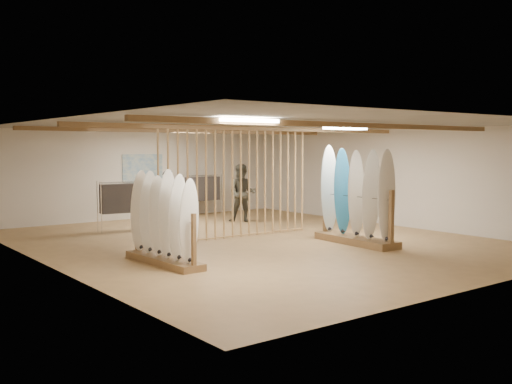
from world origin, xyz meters
TOP-DOWN VIEW (x-y plane):
  - floor at (0.00, 0.00)m, footprint 12.00×12.00m
  - ceiling at (0.00, 0.00)m, footprint 12.00×12.00m
  - wall_back at (0.00, 6.00)m, footprint 12.00×0.00m
  - wall_front at (0.00, -6.00)m, footprint 12.00×0.00m
  - wall_left at (-5.00, 0.00)m, footprint 0.00×12.00m
  - wall_right at (5.00, 0.00)m, footprint 0.00×12.00m
  - ceiling_slats at (0.00, 0.00)m, footprint 9.50×6.12m
  - light_panels at (0.00, 0.00)m, footprint 1.20×0.35m
  - bamboo_partition at (0.00, 0.80)m, footprint 4.45×0.05m
  - poster at (0.00, 5.98)m, footprint 1.40×0.03m
  - rack_left at (-3.13, -1.12)m, footprint 0.57×2.26m
  - rack_right at (1.67, -1.71)m, footprint 0.77×2.38m
  - clothing_rack_a at (-1.80, 3.59)m, footprint 1.28×0.45m
  - clothing_rack_b at (1.88, 5.40)m, footprint 1.29×0.39m
  - shopper_a at (-0.20, 4.05)m, footprint 0.70×0.50m
  - shopper_b at (1.90, 3.17)m, footprint 1.22×1.21m

SIDE VIEW (x-z plane):
  - floor at x=0.00m, z-range 0.00..0.00m
  - rack_left at x=-3.13m, z-range -0.28..1.52m
  - rack_right at x=1.67m, z-range -0.36..1.87m
  - clothing_rack_a at x=-1.80m, z-range 0.21..1.58m
  - clothing_rack_b at x=1.88m, z-range 0.21..1.59m
  - shopper_a at x=-0.20m, z-range 0.00..1.83m
  - shopper_b at x=1.90m, z-range 0.00..2.00m
  - bamboo_partition at x=0.00m, z-range 0.01..2.79m
  - wall_back at x=0.00m, z-range -4.60..7.40m
  - wall_front at x=0.00m, z-range -4.60..7.40m
  - wall_left at x=-5.00m, z-range -4.60..7.40m
  - wall_right at x=5.00m, z-range -4.60..7.40m
  - poster at x=0.00m, z-range 1.15..2.05m
  - ceiling_slats at x=0.00m, z-range 2.67..2.77m
  - light_panels at x=0.00m, z-range 2.71..2.77m
  - ceiling at x=0.00m, z-range 2.80..2.80m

